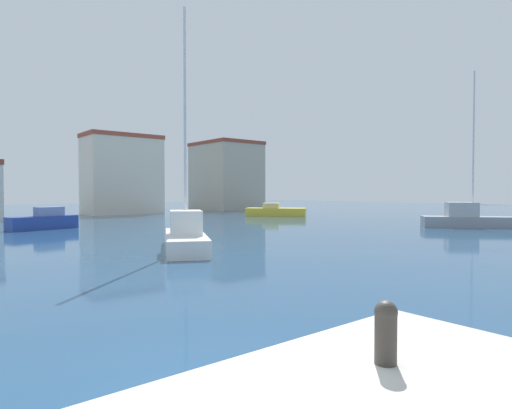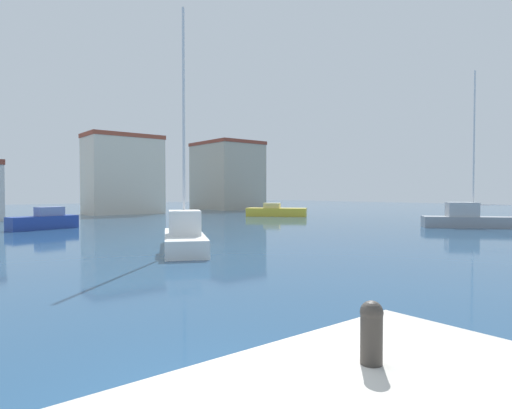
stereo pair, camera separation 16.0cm
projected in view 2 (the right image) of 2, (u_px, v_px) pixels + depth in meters
name	position (u px, v px, depth m)	size (l,w,h in m)	color
water	(235.00, 231.00, 30.17)	(160.00, 160.00, 0.00)	navy
mooring_bollard	(371.00, 330.00, 4.21)	(0.23, 0.23, 0.62)	#38332D
sailboat_grey_distant_east	(470.00, 218.00, 33.11)	(6.06, 6.70, 11.83)	gray
sailboat_white_center_channel	(184.00, 236.00, 20.22)	(4.61, 6.69, 11.20)	white
motorboat_yellow_distant_north	(276.00, 211.00, 48.50)	(6.04, 6.45, 1.46)	gold
motorboat_blue_mid_harbor	(44.00, 221.00, 31.63)	(4.97, 2.46, 1.61)	#233D93
harbor_office	(123.00, 174.00, 53.64)	(9.01, 5.21, 9.71)	beige
yacht_club	(227.00, 176.00, 68.11)	(7.95, 10.01, 10.40)	#B2A893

